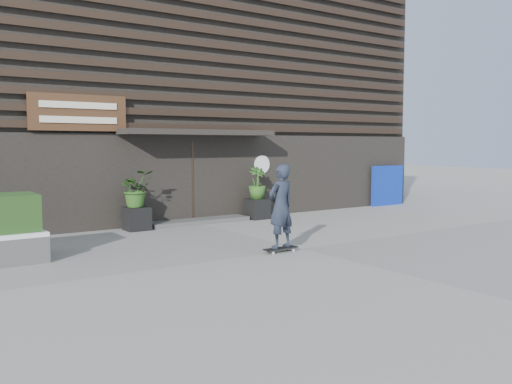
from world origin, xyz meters
TOP-DOWN VIEW (x-y plane):
  - ground at (0.00, 0.00)m, footprint 80.00×80.00m
  - entrance_step at (0.00, 4.60)m, footprint 3.00×0.80m
  - planter_pot_left at (-1.90, 4.40)m, footprint 0.60×0.60m
  - bamboo_left at (-1.90, 4.40)m, footprint 0.86×0.75m
  - planter_pot_right at (1.90, 4.40)m, footprint 0.60×0.60m
  - bamboo_right at (1.90, 4.40)m, footprint 0.54×0.54m
  - blue_tarp at (7.88, 4.70)m, footprint 1.55×0.13m
  - building at (-0.00, 9.96)m, footprint 18.00×11.00m
  - skateboarder at (-0.60, -0.06)m, footprint 0.78×0.50m

SIDE VIEW (x-z plane):
  - ground at x=0.00m, z-range 0.00..0.00m
  - entrance_step at x=0.00m, z-range 0.00..0.12m
  - planter_pot_left at x=-1.90m, z-range 0.00..0.60m
  - planter_pot_right at x=1.90m, z-range 0.00..0.60m
  - blue_tarp at x=7.88m, z-range 0.00..1.45m
  - skateboarder at x=-0.60m, z-range 0.04..1.86m
  - bamboo_left at x=-1.90m, z-range 0.60..1.56m
  - bamboo_right at x=1.90m, z-range 0.60..1.56m
  - building at x=0.00m, z-range -0.01..7.99m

